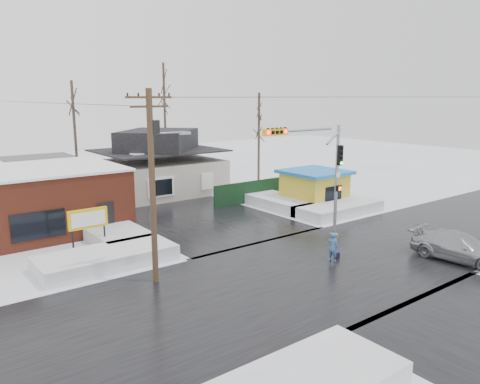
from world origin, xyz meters
TOP-DOWN VIEW (x-y plane):
  - ground at (0.00, 0.00)m, footprint 120.00×120.00m
  - road_ns at (0.00, 0.00)m, footprint 10.00×120.00m
  - road_ew at (0.00, 0.00)m, footprint 120.00×10.00m
  - snowbank_nw at (-9.00, 7.00)m, footprint 7.00×3.00m
  - snowbank_ne at (9.00, 7.00)m, footprint 7.00×3.00m
  - snowbank_nside_w at (-7.00, 12.00)m, footprint 3.00×8.00m
  - snowbank_nside_e at (7.00, 12.00)m, footprint 3.00×8.00m
  - traffic_signal at (2.43, 2.97)m, footprint 6.05×0.68m
  - utility_pole at (-7.93, 3.50)m, footprint 3.15×0.44m
  - brick_building at (-11.00, 15.99)m, footprint 12.20×8.20m
  - marquee_sign at (-9.00, 9.49)m, footprint 2.20×0.21m
  - house at (2.00, 22.00)m, footprint 10.40×8.40m
  - kiosk at (9.50, 9.99)m, footprint 4.60×4.60m
  - fence at (6.50, 14.00)m, footprint 8.00×0.12m
  - tree_far_left at (-4.00, 26.00)m, footprint 3.00×3.00m
  - tree_far_mid at (6.00, 28.00)m, footprint 3.00×3.00m
  - tree_far_right at (12.00, 20.00)m, footprint 3.00×3.00m
  - pedestrian at (0.80, 0.29)m, footprint 0.52×0.65m
  - car at (6.24, -3.76)m, footprint 2.55×5.29m
  - shopping_bag at (1.25, 0.38)m, footprint 0.30×0.19m

SIDE VIEW (x-z plane):
  - ground at x=0.00m, z-range 0.00..0.00m
  - road_ns at x=0.00m, z-range 0.00..0.02m
  - road_ew at x=0.00m, z-range 0.00..0.02m
  - shopping_bag at x=1.25m, z-range 0.00..0.35m
  - snowbank_nw at x=-9.00m, z-range 0.00..0.80m
  - snowbank_ne at x=9.00m, z-range 0.00..0.80m
  - snowbank_nside_w at x=-7.00m, z-range 0.00..0.80m
  - snowbank_nside_e at x=7.00m, z-range 0.00..0.80m
  - car at x=6.24m, z-range 0.00..1.48m
  - pedestrian at x=0.80m, z-range 0.00..1.57m
  - fence at x=6.50m, z-range 0.00..1.80m
  - kiosk at x=9.50m, z-range 0.03..2.90m
  - marquee_sign at x=-9.00m, z-range 0.65..3.20m
  - brick_building at x=-11.00m, z-range 0.01..4.14m
  - house at x=2.00m, z-range -0.26..5.50m
  - traffic_signal at x=2.43m, z-range 1.04..8.04m
  - utility_pole at x=-7.93m, z-range 0.61..9.61m
  - tree_far_right at x=12.00m, z-range 2.66..11.66m
  - tree_far_left at x=-4.00m, z-range 2.95..12.95m
  - tree_far_mid at x=6.00m, z-range 3.54..15.54m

